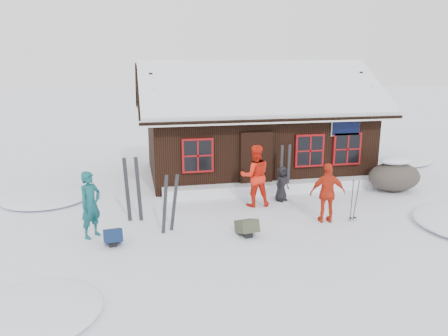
# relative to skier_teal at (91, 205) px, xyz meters

# --- Properties ---
(ground) EXTENTS (120.00, 120.00, 0.00)m
(ground) POSITION_rel_skier_teal_xyz_m (4.27, 0.53, -0.86)
(ground) COLOR white
(ground) RESTS_ON ground
(mountain_hut) EXTENTS (8.90, 6.09, 4.42)m
(mountain_hut) POSITION_rel_skier_teal_xyz_m (5.77, 5.51, 0.72)
(mountain_hut) COLOR black
(mountain_hut) RESTS_ON ground
(snow_drift) EXTENTS (7.60, 0.60, 0.35)m
(snow_drift) POSITION_rel_skier_teal_xyz_m (5.77, 2.78, -0.68)
(snow_drift) COLOR white
(snow_drift) RESTS_ON ground
(snow_mounds) EXTENTS (20.60, 13.20, 0.48)m
(snow_mounds) POSITION_rel_skier_teal_xyz_m (5.92, 2.39, -0.86)
(snow_mounds) COLOR white
(snow_mounds) RESTS_ON ground
(skier_teal) EXTENTS (0.72, 0.74, 1.71)m
(skier_teal) POSITION_rel_skier_teal_xyz_m (0.00, 0.00, 0.00)
(skier_teal) COLOR #114D52
(skier_teal) RESTS_ON ground
(skier_orange_left) EXTENTS (0.95, 0.75, 1.91)m
(skier_orange_left) POSITION_rel_skier_teal_xyz_m (4.71, 1.53, 0.10)
(skier_orange_left) COLOR red
(skier_orange_left) RESTS_ON ground
(skier_orange_right) EXTENTS (1.03, 0.55, 1.67)m
(skier_orange_right) POSITION_rel_skier_teal_xyz_m (6.27, -0.24, -0.02)
(skier_orange_right) COLOR red
(skier_orange_right) RESTS_ON ground
(skier_crouched) EXTENTS (0.66, 0.59, 1.12)m
(skier_crouched) POSITION_rel_skier_teal_xyz_m (5.67, 1.80, -0.29)
(skier_crouched) COLOR black
(skier_crouched) RESTS_ON ground
(boulder) EXTENTS (1.80, 1.35, 1.06)m
(boulder) POSITION_rel_skier_teal_xyz_m (9.83, 2.08, -0.32)
(boulder) COLOR #4B433C
(boulder) RESTS_ON ground
(ski_pair_left) EXTENTS (0.51, 0.21, 1.58)m
(ski_pair_left) POSITION_rel_skier_teal_xyz_m (1.97, -0.03, -0.12)
(ski_pair_left) COLOR black
(ski_pair_left) RESTS_ON ground
(ski_pair_mid) EXTENTS (0.49, 0.07, 1.87)m
(ski_pair_mid) POSITION_rel_skier_teal_xyz_m (1.05, 0.95, 0.03)
(ski_pair_mid) COLOR black
(ski_pair_mid) RESTS_ON ground
(ski_pair_right) EXTENTS (0.39, 0.11, 1.72)m
(ski_pair_right) POSITION_rel_skier_teal_xyz_m (6.05, 2.57, -0.05)
(ski_pair_right) COLOR black
(ski_pair_right) RESTS_ON ground
(ski_poles) EXTENTS (0.22, 0.11, 1.22)m
(ski_poles) POSITION_rel_skier_teal_xyz_m (7.04, -0.31, -0.29)
(ski_poles) COLOR black
(ski_poles) RESTS_ON ground
(backpack_blue) EXTENTS (0.50, 0.61, 0.31)m
(backpack_blue) POSITION_rel_skier_teal_xyz_m (0.53, -0.60, -0.70)
(backpack_blue) COLOR #101F44
(backpack_blue) RESTS_ON ground
(backpack_olive) EXTENTS (0.54, 0.66, 0.33)m
(backpack_olive) POSITION_rel_skier_teal_xyz_m (3.86, -0.73, -0.69)
(backpack_olive) COLOR #3C3E2C
(backpack_olive) RESTS_ON ground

